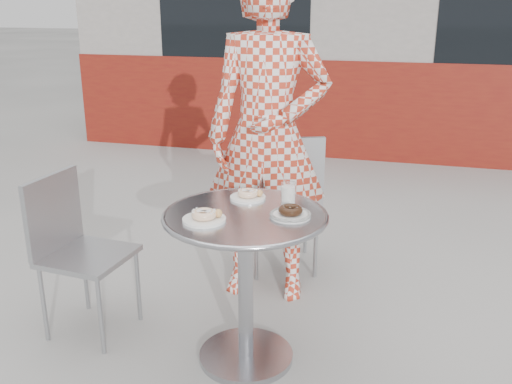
% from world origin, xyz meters
% --- Properties ---
extents(ground, '(60.00, 60.00, 0.00)m').
position_xyz_m(ground, '(0.00, 0.00, 0.00)').
color(ground, '#AAA7A2').
rests_on(ground, ground).
extents(storefront, '(6.02, 4.55, 3.00)m').
position_xyz_m(storefront, '(-0.00, 5.56, 1.49)').
color(storefront, gray).
rests_on(storefront, ground).
extents(bistro_table, '(0.70, 0.70, 0.71)m').
position_xyz_m(bistro_table, '(-0.01, -0.05, 0.54)').
color(bistro_table, '#B0B0B5').
rests_on(bistro_table, ground).
extents(chair_far, '(0.52, 0.53, 0.85)m').
position_xyz_m(chair_far, '(-0.06, 0.93, 0.26)').
color(chair_far, '#989B9F').
rests_on(chair_far, ground).
extents(chair_left, '(0.41, 0.41, 0.79)m').
position_xyz_m(chair_left, '(-0.81, -0.01, 0.24)').
color(chair_left, '#989B9F').
rests_on(chair_left, ground).
extents(seated_person, '(0.68, 0.48, 1.77)m').
position_xyz_m(seated_person, '(-0.08, 0.63, 0.88)').
color(seated_person, '#B5301B').
rests_on(seated_person, ground).
extents(plate_far, '(0.16, 0.16, 0.04)m').
position_xyz_m(plate_far, '(-0.04, 0.14, 0.73)').
color(plate_far, white).
rests_on(plate_far, bistro_table).
extents(plate_near, '(0.18, 0.18, 0.05)m').
position_xyz_m(plate_near, '(-0.14, -0.17, 0.73)').
color(plate_near, white).
rests_on(plate_near, bistro_table).
extents(plate_checker, '(0.17, 0.17, 0.05)m').
position_xyz_m(plate_checker, '(0.18, -0.03, 0.72)').
color(plate_checker, white).
rests_on(plate_checker, bistro_table).
extents(milk_cup, '(0.06, 0.06, 0.10)m').
position_xyz_m(milk_cup, '(0.15, 0.10, 0.76)').
color(milk_cup, white).
rests_on(milk_cup, bistro_table).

